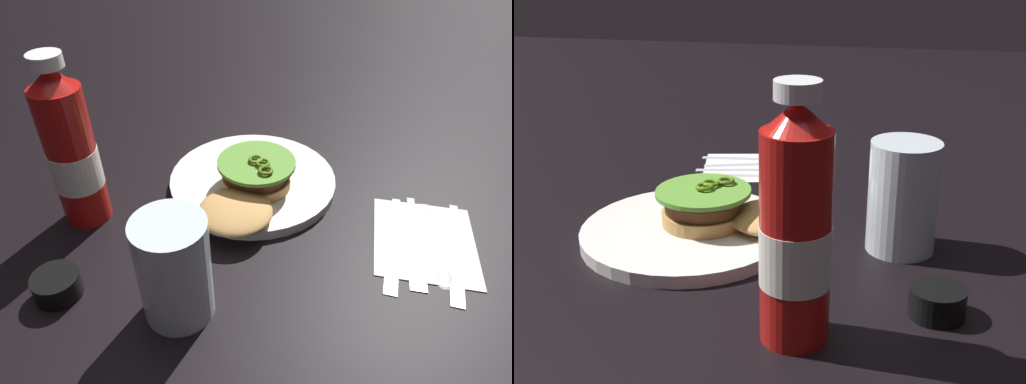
# 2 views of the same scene
# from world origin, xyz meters

# --- Properties ---
(ground_plane) EXTENTS (3.00, 3.00, 0.00)m
(ground_plane) POSITION_xyz_m (0.00, 0.00, 0.00)
(ground_plane) COLOR black
(dinner_plate) EXTENTS (0.27, 0.27, 0.02)m
(dinner_plate) POSITION_xyz_m (-0.08, -0.04, 0.01)
(dinner_plate) COLOR white
(dinner_plate) RESTS_ON ground_plane
(burger_sandwich) EXTENTS (0.20, 0.12, 0.05)m
(burger_sandwich) POSITION_xyz_m (-0.03, -0.02, 0.04)
(burger_sandwich) COLOR tan
(burger_sandwich) RESTS_ON dinner_plate
(ketchup_bottle) EXTENTS (0.07, 0.07, 0.26)m
(ketchup_bottle) POSITION_xyz_m (0.09, -0.24, 0.11)
(ketchup_bottle) COLOR #B31410
(ketchup_bottle) RESTS_ON ground_plane
(water_glass) EXTENTS (0.09, 0.09, 0.14)m
(water_glass) POSITION_xyz_m (0.19, -0.02, 0.07)
(water_glass) COLOR silver
(water_glass) RESTS_ON ground_plane
(condiment_cup) EXTENTS (0.06, 0.06, 0.03)m
(condiment_cup) POSITION_xyz_m (0.23, -0.17, 0.02)
(condiment_cup) COLOR black
(condiment_cup) RESTS_ON ground_plane
(napkin) EXTENTS (0.19, 0.17, 0.00)m
(napkin) POSITION_xyz_m (-0.05, 0.24, 0.00)
(napkin) COLOR white
(napkin) RESTS_ON ground_plane
(steak_knife) EXTENTS (0.20, 0.04, 0.00)m
(steak_knife) POSITION_xyz_m (-0.02, 0.20, 0.00)
(steak_knife) COLOR silver
(steak_knife) RESTS_ON napkin
(fork_utensil) EXTENTS (0.20, 0.05, 0.00)m
(fork_utensil) POSITION_xyz_m (-0.03, 0.23, 0.00)
(fork_utensil) COLOR silver
(fork_utensil) RESTS_ON napkin
(spoon_utensil) EXTENTS (0.17, 0.06, 0.00)m
(spoon_utensil) POSITION_xyz_m (-0.03, 0.26, 0.00)
(spoon_utensil) COLOR silver
(spoon_utensil) RESTS_ON napkin
(butter_knife) EXTENTS (0.21, 0.03, 0.00)m
(butter_knife) POSITION_xyz_m (-0.03, 0.29, 0.00)
(butter_knife) COLOR silver
(butter_knife) RESTS_ON napkin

